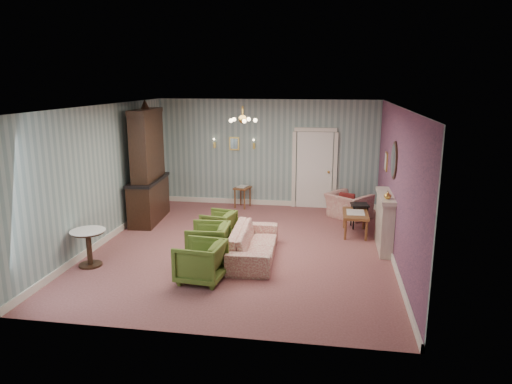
% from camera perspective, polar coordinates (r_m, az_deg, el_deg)
% --- Properties ---
extents(floor, '(7.00, 7.00, 0.00)m').
position_cam_1_polar(floor, '(9.90, -1.52, -6.70)').
color(floor, '#925755').
rests_on(floor, ground).
extents(ceiling, '(7.00, 7.00, 0.00)m').
position_cam_1_polar(ceiling, '(9.31, -1.63, 10.32)').
color(ceiling, white).
rests_on(ceiling, ground).
extents(wall_back, '(6.00, 0.00, 6.00)m').
position_cam_1_polar(wall_back, '(12.90, 1.32, 4.69)').
color(wall_back, gray).
rests_on(wall_back, ground).
extents(wall_front, '(6.00, 0.00, 6.00)m').
position_cam_1_polar(wall_front, '(6.21, -7.61, -5.00)').
color(wall_front, gray).
rests_on(wall_front, ground).
extents(wall_left, '(0.00, 7.00, 7.00)m').
position_cam_1_polar(wall_left, '(10.47, -17.94, 2.01)').
color(wall_left, gray).
rests_on(wall_left, ground).
extents(wall_right, '(0.00, 7.00, 7.00)m').
position_cam_1_polar(wall_right, '(9.42, 16.66, 0.89)').
color(wall_right, gray).
rests_on(wall_right, ground).
extents(wall_right_floral, '(0.00, 7.00, 7.00)m').
position_cam_1_polar(wall_right_floral, '(9.42, 16.57, 0.89)').
color(wall_right_floral, '#BB5D75').
rests_on(wall_right_floral, ground).
extents(door, '(1.12, 0.12, 2.16)m').
position_cam_1_polar(door, '(12.81, 7.07, 2.85)').
color(door, white).
rests_on(door, floor).
extents(olive_chair_a, '(0.79, 0.83, 0.78)m').
position_cam_1_polar(olive_chair_a, '(8.24, -6.71, -8.10)').
color(olive_chair_a, '#526A25').
rests_on(olive_chair_a, floor).
extents(olive_chair_b, '(0.75, 0.79, 0.78)m').
position_cam_1_polar(olive_chair_b, '(9.20, -5.78, -5.78)').
color(olive_chair_b, '#526A25').
rests_on(olive_chair_b, floor).
extents(olive_chair_c, '(0.72, 0.75, 0.66)m').
position_cam_1_polar(olive_chair_c, '(10.40, -4.53, -3.80)').
color(olive_chair_c, '#526A25').
rests_on(olive_chair_c, floor).
extents(sofa_chintz, '(0.70, 2.09, 0.81)m').
position_cam_1_polar(sofa_chintz, '(9.20, -0.28, -5.60)').
color(sofa_chintz, '#A54244').
rests_on(sofa_chintz, floor).
extents(wingback_chair, '(1.15, 1.10, 0.84)m').
position_cam_1_polar(wingback_chair, '(12.07, 11.14, -1.14)').
color(wingback_chair, '#A54244').
rests_on(wingback_chair, floor).
extents(dresser, '(0.73, 1.78, 2.90)m').
position_cam_1_polar(dresser, '(11.71, -13.00, 3.46)').
color(dresser, black).
rests_on(dresser, floor).
extents(fireplace, '(0.30, 1.40, 1.16)m').
position_cam_1_polar(fireplace, '(10.00, 15.25, -3.46)').
color(fireplace, beige).
rests_on(fireplace, floor).
extents(mantel_vase, '(0.15, 0.15, 0.15)m').
position_cam_1_polar(mantel_vase, '(9.45, 15.61, -0.35)').
color(mantel_vase, gold).
rests_on(mantel_vase, fireplace).
extents(oval_mirror, '(0.04, 0.76, 0.84)m').
position_cam_1_polar(oval_mirror, '(9.73, 16.29, 3.70)').
color(oval_mirror, white).
rests_on(oval_mirror, wall_right).
extents(framed_print, '(0.04, 0.34, 0.42)m').
position_cam_1_polar(framed_print, '(11.10, 15.44, 3.58)').
color(framed_print, gold).
rests_on(framed_print, wall_right).
extents(coffee_table, '(0.56, 1.00, 0.51)m').
position_cam_1_polar(coffee_table, '(10.87, 11.85, -3.71)').
color(coffee_table, brown).
rests_on(coffee_table, floor).
extents(side_table_black, '(0.44, 0.44, 0.58)m').
position_cam_1_polar(side_table_black, '(11.34, 12.33, -2.84)').
color(side_table_black, black).
rests_on(side_table_black, floor).
extents(pedestal_table, '(0.77, 0.77, 0.70)m').
position_cam_1_polar(pedestal_table, '(9.37, -19.48, -6.39)').
color(pedestal_table, black).
rests_on(pedestal_table, floor).
extents(nesting_table, '(0.47, 0.54, 0.61)m').
position_cam_1_polar(nesting_table, '(12.88, -1.63, -0.52)').
color(nesting_table, brown).
rests_on(nesting_table, floor).
extents(gilt_mirror_back, '(0.28, 0.06, 0.36)m').
position_cam_1_polar(gilt_mirror_back, '(12.98, -2.65, 5.85)').
color(gilt_mirror_back, gold).
rests_on(gilt_mirror_back, wall_back).
extents(sconce_left, '(0.16, 0.12, 0.30)m').
position_cam_1_polar(sconce_left, '(13.08, -5.04, 5.87)').
color(sconce_left, gold).
rests_on(sconce_left, wall_back).
extents(sconce_right, '(0.16, 0.12, 0.30)m').
position_cam_1_polar(sconce_right, '(12.86, -0.26, 5.79)').
color(sconce_right, gold).
rests_on(sconce_right, wall_back).
extents(chandelier, '(0.56, 0.56, 0.36)m').
position_cam_1_polar(chandelier, '(9.33, -1.62, 8.66)').
color(chandelier, gold).
rests_on(chandelier, ceiling).
extents(burgundy_cushion, '(0.41, 0.28, 0.39)m').
position_cam_1_polar(burgundy_cushion, '(11.91, 10.93, -1.04)').
color(burgundy_cushion, maroon).
rests_on(burgundy_cushion, wingback_chair).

